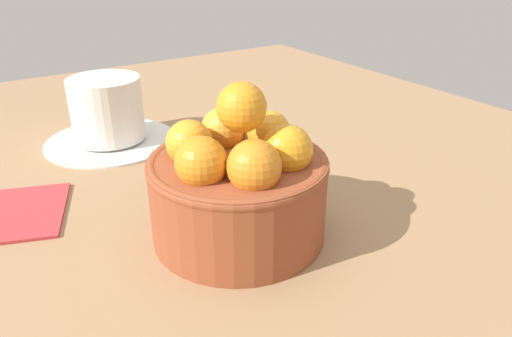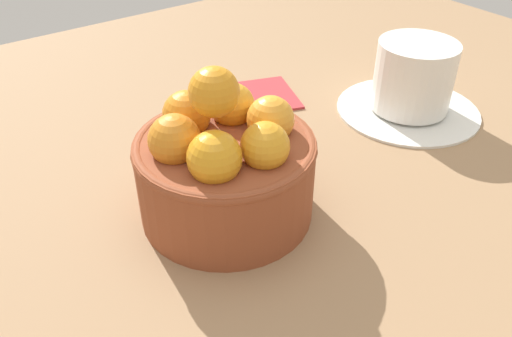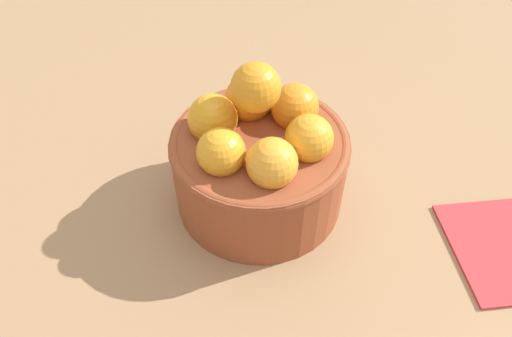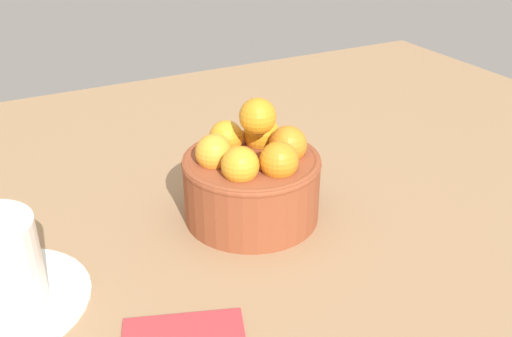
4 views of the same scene
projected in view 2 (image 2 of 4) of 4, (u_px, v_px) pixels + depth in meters
ground_plane at (228, 226)px, 47.23cm from camera, size 128.82×101.78×3.64cm
terracotta_bowl at (225, 165)px, 43.28cm from camera, size 14.93×14.93×13.76cm
coffee_cup at (412, 83)px, 58.71cm from camera, size 16.13×16.13×8.24cm
folded_napkin at (253, 96)px, 63.13cm from camera, size 12.40×11.43×0.60cm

